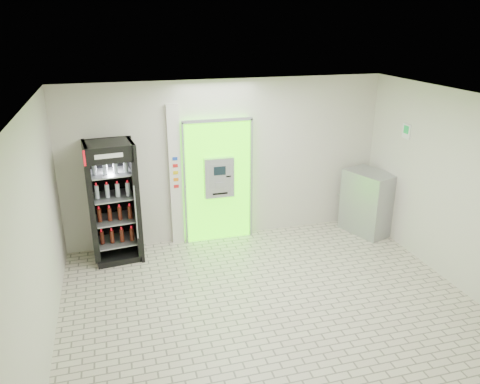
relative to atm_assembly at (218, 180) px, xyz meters
name	(u,v)px	position (x,y,z in m)	size (l,w,h in m)	color
ground	(269,304)	(0.20, -2.41, -1.17)	(6.00, 6.00, 0.00)	beige
room_shell	(272,187)	(0.20, -2.41, 0.67)	(6.00, 6.00, 6.00)	beige
atm_assembly	(218,180)	(0.00, 0.00, 0.00)	(1.30, 0.24, 2.33)	#45FF06
pillar	(175,177)	(-0.78, 0.04, 0.13)	(0.22, 0.11, 2.60)	silver
beverage_cooler	(114,204)	(-1.90, -0.26, -0.17)	(0.86, 0.80, 2.09)	black
steel_cabinet	(368,202)	(2.88, -0.51, -0.55)	(0.91, 1.08, 1.23)	#9A9CA1
exit_sign	(406,131)	(3.19, -1.01, 0.95)	(0.02, 0.22, 0.26)	white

